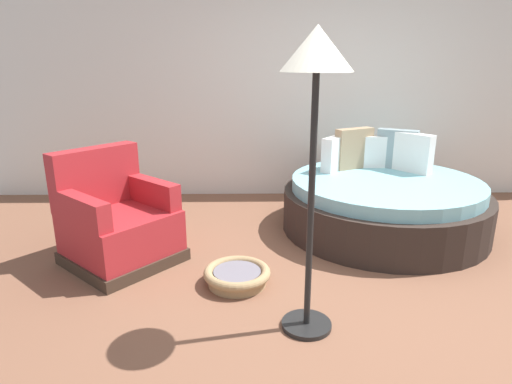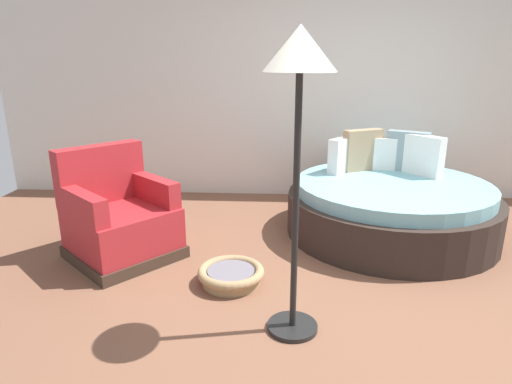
% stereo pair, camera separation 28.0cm
% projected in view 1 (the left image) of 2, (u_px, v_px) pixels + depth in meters
% --- Properties ---
extents(ground_plane, '(8.00, 8.00, 0.02)m').
position_uv_depth(ground_plane, '(356.00, 292.00, 3.22)').
color(ground_plane, brown).
extents(back_wall, '(8.00, 0.12, 2.63)m').
position_uv_depth(back_wall, '(314.00, 88.00, 5.24)').
color(back_wall, silver).
rests_on(back_wall, ground_plane).
extents(round_daybed, '(1.99, 1.99, 0.95)m').
position_uv_depth(round_daybed, '(383.00, 203.00, 4.34)').
color(round_daybed, '#2D231E').
rests_on(round_daybed, ground_plane).
extents(red_armchair, '(1.13, 1.13, 0.94)m').
position_uv_depth(red_armchair, '(117.00, 223.00, 3.63)').
color(red_armchair, '#38281E').
rests_on(red_armchair, ground_plane).
extents(pet_basket, '(0.51, 0.51, 0.13)m').
position_uv_depth(pet_basket, '(237.00, 275.00, 3.30)').
color(pet_basket, '#9E7F56').
rests_on(pet_basket, ground_plane).
extents(floor_lamp, '(0.40, 0.40, 1.82)m').
position_uv_depth(floor_lamp, '(316.00, 81.00, 2.34)').
color(floor_lamp, black).
rests_on(floor_lamp, ground_plane).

